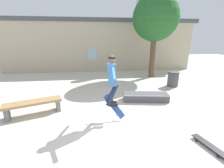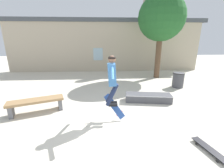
# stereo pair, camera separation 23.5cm
# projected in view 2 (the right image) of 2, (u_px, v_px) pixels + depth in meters

# --- Properties ---
(ground_plane) EXTENTS (40.00, 40.00, 0.00)m
(ground_plane) POSITION_uv_depth(u_px,v_px,m) (113.00, 139.00, 3.74)
(ground_plane) COLOR beige
(building_backdrop) EXTENTS (15.17, 0.52, 5.12)m
(building_backdrop) POSITION_uv_depth(u_px,v_px,m) (106.00, 44.00, 11.31)
(building_backdrop) COLOR #B7A88E
(building_backdrop) RESTS_ON ground_plane
(tree_right) EXTENTS (2.73, 2.73, 4.98)m
(tree_right) POSITION_uv_depth(u_px,v_px,m) (161.00, 18.00, 8.77)
(tree_right) COLOR brown
(tree_right) RESTS_ON ground_plane
(park_bench) EXTENTS (1.78, 1.03, 0.47)m
(park_bench) POSITION_uv_depth(u_px,v_px,m) (36.00, 103.00, 5.01)
(park_bench) COLOR #99754C
(park_bench) RESTS_ON ground_plane
(skate_ledge) EXTENTS (1.84, 0.80, 0.31)m
(skate_ledge) POSITION_uv_depth(u_px,v_px,m) (148.00, 98.00, 5.97)
(skate_ledge) COLOR #4C4C51
(skate_ledge) RESTS_ON ground_plane
(trash_bin) EXTENTS (0.59, 0.59, 0.77)m
(trash_bin) POSITION_uv_depth(u_px,v_px,m) (178.00, 80.00, 7.67)
(trash_bin) COLOR #47474C
(trash_bin) RESTS_ON ground_plane
(skater) EXTENTS (0.40, 1.38, 1.47)m
(skater) POSITION_uv_depth(u_px,v_px,m) (112.00, 77.00, 4.27)
(skater) COLOR teal
(skateboard_flipping) EXTENTS (0.65, 0.37, 0.74)m
(skateboard_flipping) POSITION_uv_depth(u_px,v_px,m) (114.00, 106.00, 4.61)
(skateboard_flipping) COLOR #2D519E
(skateboard_resting) EXTENTS (0.37, 0.89, 0.08)m
(skateboard_resting) POSITION_uv_depth(u_px,v_px,m) (210.00, 149.00, 3.29)
(skateboard_resting) COLOR black
(skateboard_resting) RESTS_ON ground_plane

